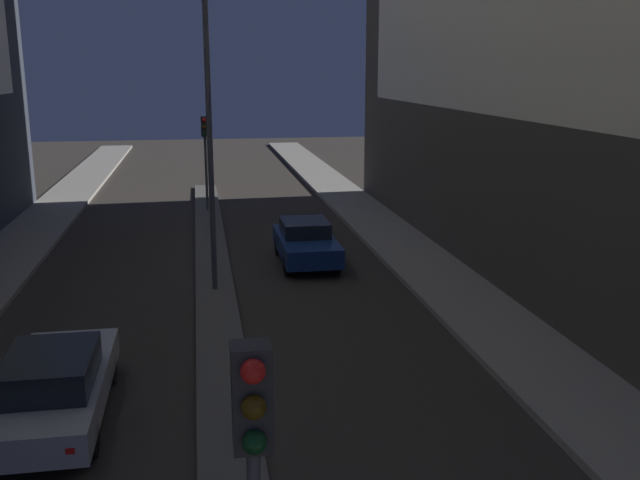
{
  "coord_description": "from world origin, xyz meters",
  "views": [
    {
      "loc": [
        -0.35,
        -1.54,
        6.48
      ],
      "look_at": [
        3.83,
        22.79,
        0.5
      ],
      "focal_mm": 40.0,
      "sensor_mm": 36.0,
      "label": 1
    }
  ],
  "objects_px": {
    "traffic_light_near": "(254,473)",
    "car_right_lane": "(306,242)",
    "traffic_light_mid": "(205,142)",
    "car_left_lane": "(55,385)",
    "street_lamp": "(208,83)"
  },
  "relations": [
    {
      "from": "traffic_light_mid",
      "to": "car_left_lane",
      "type": "bearing_deg",
      "value": -99.09
    },
    {
      "from": "traffic_light_mid",
      "to": "car_left_lane",
      "type": "xyz_separation_m",
      "value": [
        -3.14,
        -19.66,
        -2.51
      ]
    },
    {
      "from": "car_left_lane",
      "to": "car_right_lane",
      "type": "xyz_separation_m",
      "value": [
        6.29,
        10.28,
        -0.0
      ]
    },
    {
      "from": "car_left_lane",
      "to": "traffic_light_near",
      "type": "bearing_deg",
      "value": -67.67
    },
    {
      "from": "street_lamp",
      "to": "car_right_lane",
      "type": "distance_m",
      "value": 6.82
    },
    {
      "from": "traffic_light_mid",
      "to": "car_left_lane",
      "type": "relative_size",
      "value": 0.88
    },
    {
      "from": "traffic_light_mid",
      "to": "street_lamp",
      "type": "bearing_deg",
      "value": -90.0
    },
    {
      "from": "street_lamp",
      "to": "traffic_light_near",
      "type": "bearing_deg",
      "value": -90.0
    },
    {
      "from": "traffic_light_near",
      "to": "car_right_lane",
      "type": "xyz_separation_m",
      "value": [
        3.14,
        17.94,
        -2.52
      ]
    },
    {
      "from": "traffic_light_near",
      "to": "street_lamp",
      "type": "xyz_separation_m",
      "value": [
        0.0,
        15.08,
        2.82
      ]
    },
    {
      "from": "traffic_light_mid",
      "to": "traffic_light_near",
      "type": "bearing_deg",
      "value": -90.0
    },
    {
      "from": "traffic_light_near",
      "to": "traffic_light_mid",
      "type": "relative_size",
      "value": 1.0
    },
    {
      "from": "traffic_light_near",
      "to": "car_left_lane",
      "type": "relative_size",
      "value": 0.88
    },
    {
      "from": "street_lamp",
      "to": "car_right_lane",
      "type": "xyz_separation_m",
      "value": [
        3.14,
        2.85,
        -5.34
      ]
    },
    {
      "from": "traffic_light_near",
      "to": "car_right_lane",
      "type": "relative_size",
      "value": 1.01
    }
  ]
}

